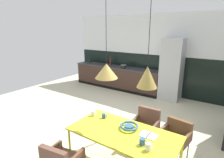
{
  "coord_description": "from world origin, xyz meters",
  "views": [
    {
      "loc": [
        2.47,
        -3.12,
        2.3
      ],
      "look_at": [
        -0.13,
        0.68,
        1.05
      ],
      "focal_mm": 29.2,
      "sensor_mm": 36.0,
      "label": 1
    }
  ],
  "objects_px": {
    "open_book": "(149,135)",
    "mug_glass_clear": "(149,147)",
    "dining_table": "(123,134)",
    "armchair_facing_counter": "(146,123)",
    "mug_short_terracotta": "(104,116)",
    "cooking_pot": "(124,66)",
    "bottle_oil_tall": "(90,61)",
    "mug_white_ceramic": "(93,113)",
    "refrigerator_column": "(172,70)",
    "mug_dark_espresso": "(142,142)",
    "bottle_wine_green": "(110,62)",
    "armchair_head_of_table": "(176,134)",
    "pendant_lamp_over_table_near": "(106,71)",
    "fruit_bowl": "(129,126)",
    "pendant_lamp_over_table_far": "(147,77)"
  },
  "relations": [
    {
      "from": "dining_table",
      "to": "bottle_wine_green",
      "type": "relative_size",
      "value": 5.25
    },
    {
      "from": "mug_glass_clear",
      "to": "pendant_lamp_over_table_near",
      "type": "xyz_separation_m",
      "value": [
        -0.86,
        0.23,
        0.9
      ]
    },
    {
      "from": "fruit_bowl",
      "to": "bottle_wine_green",
      "type": "xyz_separation_m",
      "value": [
        -2.94,
        3.68,
        0.25
      ]
    },
    {
      "from": "armchair_facing_counter",
      "to": "fruit_bowl",
      "type": "xyz_separation_m",
      "value": [
        0.01,
        -0.76,
        0.28
      ]
    },
    {
      "from": "open_book",
      "to": "cooking_pot",
      "type": "height_order",
      "value": "cooking_pot"
    },
    {
      "from": "fruit_bowl",
      "to": "refrigerator_column",
      "type": "bearing_deg",
      "value": 96.48
    },
    {
      "from": "dining_table",
      "to": "cooking_pot",
      "type": "xyz_separation_m",
      "value": [
        -2.17,
        3.64,
        0.26
      ]
    },
    {
      "from": "armchair_facing_counter",
      "to": "mug_short_terracotta",
      "type": "relative_size",
      "value": 6.85
    },
    {
      "from": "dining_table",
      "to": "cooking_pot",
      "type": "bearing_deg",
      "value": 120.82
    },
    {
      "from": "armchair_facing_counter",
      "to": "cooking_pot",
      "type": "distance_m",
      "value": 3.53
    },
    {
      "from": "dining_table",
      "to": "mug_glass_clear",
      "type": "xyz_separation_m",
      "value": [
        0.51,
        -0.2,
        0.1
      ]
    },
    {
      "from": "refrigerator_column",
      "to": "dining_table",
      "type": "xyz_separation_m",
      "value": [
        0.39,
        -3.75,
        -0.34
      ]
    },
    {
      "from": "bottle_oil_tall",
      "to": "mug_white_ceramic",
      "type": "bearing_deg",
      "value": -48.17
    },
    {
      "from": "mug_dark_espresso",
      "to": "bottle_wine_green",
      "type": "relative_size",
      "value": 0.38
    },
    {
      "from": "bottle_wine_green",
      "to": "bottle_oil_tall",
      "type": "xyz_separation_m",
      "value": [
        -1.01,
        -0.13,
        -0.03
      ]
    },
    {
      "from": "open_book",
      "to": "cooking_pot",
      "type": "xyz_separation_m",
      "value": [
        -2.54,
        3.5,
        0.21
      ]
    },
    {
      "from": "mug_short_terracotta",
      "to": "pendant_lamp_over_table_far",
      "type": "distance_m",
      "value": 1.29
    },
    {
      "from": "dining_table",
      "to": "mug_glass_clear",
      "type": "bearing_deg",
      "value": -21.14
    },
    {
      "from": "refrigerator_column",
      "to": "open_book",
      "type": "height_order",
      "value": "refrigerator_column"
    },
    {
      "from": "pendant_lamp_over_table_near",
      "to": "bottle_wine_green",
      "type": "bearing_deg",
      "value": 124.07
    },
    {
      "from": "dining_table",
      "to": "mug_short_terracotta",
      "type": "bearing_deg",
      "value": 158.85
    },
    {
      "from": "cooking_pot",
      "to": "pendant_lamp_over_table_far",
      "type": "distance_m",
      "value": 4.47
    },
    {
      "from": "dining_table",
      "to": "armchair_facing_counter",
      "type": "relative_size",
      "value": 2.26
    },
    {
      "from": "mug_white_ceramic",
      "to": "mug_dark_espresso",
      "type": "relative_size",
      "value": 1.0
    },
    {
      "from": "cooking_pot",
      "to": "pendant_lamp_over_table_near",
      "type": "height_order",
      "value": "pendant_lamp_over_table_near"
    },
    {
      "from": "fruit_bowl",
      "to": "cooking_pot",
      "type": "distance_m",
      "value": 4.13
    },
    {
      "from": "armchair_head_of_table",
      "to": "bottle_oil_tall",
      "type": "xyz_separation_m",
      "value": [
        -4.55,
        2.88,
        0.51
      ]
    },
    {
      "from": "open_book",
      "to": "armchair_head_of_table",
      "type": "bearing_deg",
      "value": 70.55
    },
    {
      "from": "mug_short_terracotta",
      "to": "dining_table",
      "type": "bearing_deg",
      "value": -21.15
    },
    {
      "from": "cooking_pot",
      "to": "pendant_lamp_over_table_near",
      "type": "bearing_deg",
      "value": -63.16
    },
    {
      "from": "mug_white_ceramic",
      "to": "cooking_pot",
      "type": "height_order",
      "value": "cooking_pot"
    },
    {
      "from": "refrigerator_column",
      "to": "cooking_pot",
      "type": "height_order",
      "value": "refrigerator_column"
    },
    {
      "from": "pendant_lamp_over_table_far",
      "to": "cooking_pot",
      "type": "bearing_deg",
      "value": 124.86
    },
    {
      "from": "mug_short_terracotta",
      "to": "pendant_lamp_over_table_near",
      "type": "distance_m",
      "value": 0.94
    },
    {
      "from": "fruit_bowl",
      "to": "mug_short_terracotta",
      "type": "height_order",
      "value": "mug_short_terracotta"
    },
    {
      "from": "dining_table",
      "to": "bottle_oil_tall",
      "type": "bearing_deg",
      "value": 136.67
    },
    {
      "from": "refrigerator_column",
      "to": "cooking_pot",
      "type": "bearing_deg",
      "value": -176.35
    },
    {
      "from": "mug_white_ceramic",
      "to": "bottle_wine_green",
      "type": "height_order",
      "value": "bottle_wine_green"
    },
    {
      "from": "open_book",
      "to": "mug_glass_clear",
      "type": "height_order",
      "value": "mug_glass_clear"
    },
    {
      "from": "open_book",
      "to": "mug_short_terracotta",
      "type": "relative_size",
      "value": 2.34
    },
    {
      "from": "fruit_bowl",
      "to": "mug_short_terracotta",
      "type": "bearing_deg",
      "value": 173.88
    },
    {
      "from": "armchair_head_of_table",
      "to": "pendant_lamp_over_table_far",
      "type": "xyz_separation_m",
      "value": [
        -0.27,
        -0.81,
        1.2
      ]
    },
    {
      "from": "refrigerator_column",
      "to": "open_book",
      "type": "relative_size",
      "value": 7.8
    },
    {
      "from": "refrigerator_column",
      "to": "mug_glass_clear",
      "type": "bearing_deg",
      "value": -77.14
    },
    {
      "from": "mug_white_ceramic",
      "to": "mug_glass_clear",
      "type": "xyz_separation_m",
      "value": [
        1.28,
        -0.37,
        0.01
      ]
    },
    {
      "from": "dining_table",
      "to": "armchair_facing_counter",
      "type": "height_order",
      "value": "armchair_facing_counter"
    },
    {
      "from": "dining_table",
      "to": "fruit_bowl",
      "type": "distance_m",
      "value": 0.17
    },
    {
      "from": "dining_table",
      "to": "mug_white_ceramic",
      "type": "distance_m",
      "value": 0.79
    },
    {
      "from": "mug_dark_espresso",
      "to": "mug_glass_clear",
      "type": "distance_m",
      "value": 0.14
    },
    {
      "from": "armchair_facing_counter",
      "to": "bottle_wine_green",
      "type": "height_order",
      "value": "bottle_wine_green"
    }
  ]
}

